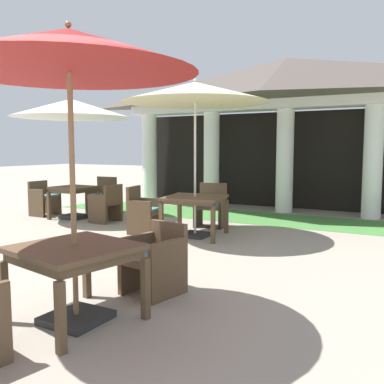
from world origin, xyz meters
name	(u,v)px	position (x,y,z in m)	size (l,w,h in m)	color
ground_plane	(49,313)	(0.00, 0.00, 0.00)	(60.00, 60.00, 0.00)	#9E9384
background_pavilion	(287,95)	(0.00, 7.94, 2.98)	(9.58, 2.77, 3.88)	white
lawn_strip	(268,219)	(0.00, 6.60, 0.00)	(11.38, 1.81, 0.01)	#47843D
patio_table_near_foreground	(75,256)	(0.39, -0.01, 0.64)	(1.18, 1.18, 0.74)	brown
patio_umbrella_near_foreground	(69,54)	(0.39, -0.01, 2.49)	(2.34, 2.34, 2.77)	#2D2D2D
patio_chair_near_foreground_north	(155,260)	(0.59, 1.03, 0.38)	(0.65, 0.68, 0.79)	brown
patio_table_mid_left	(73,191)	(-3.97, 4.42, 0.65)	(0.85, 0.85, 0.76)	brown
patio_umbrella_mid_left	(71,109)	(-3.97, 4.42, 2.53)	(2.71, 2.71, 2.82)	#2D2D2D
patio_chair_mid_left_west	(44,199)	(-4.96, 4.42, 0.41)	(0.52, 0.58, 0.84)	brown
patio_chair_mid_left_north	(102,197)	(-3.97, 5.42, 0.41)	(0.63, 0.51, 0.91)	brown
patio_chair_mid_left_east	(107,204)	(-2.98, 4.42, 0.41)	(0.51, 0.60, 0.84)	brown
patio_table_mid_right	(195,201)	(-0.52, 4.01, 0.67)	(1.21, 1.21, 0.76)	brown
patio_umbrella_mid_right	(195,93)	(-0.52, 4.01, 2.63)	(2.67, 2.67, 2.89)	#2D2D2D
patio_chair_mid_right_west	(143,212)	(-1.57, 3.81, 0.41)	(0.60, 0.63, 0.91)	brown
patio_chair_mid_right_north	(211,206)	(-0.72, 5.06, 0.42)	(0.68, 0.60, 0.91)	brown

